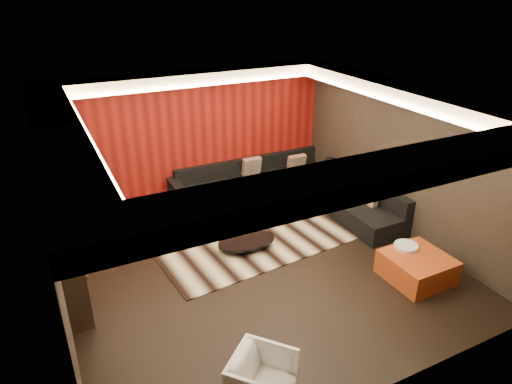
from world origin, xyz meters
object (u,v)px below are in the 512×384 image
orange_ottoman (417,267)px  armchair (262,380)px  white_side_table (404,257)px  coffee_table (247,244)px  drum_stool (257,213)px  sectional_sofa (289,190)px

orange_ottoman → armchair: size_ratio=1.37×
white_side_table → armchair: armchair is taller
orange_ottoman → armchair: (-3.31, -0.99, 0.10)m
coffee_table → drum_stool: drum_stool is taller
orange_ottoman → sectional_sofa: size_ratio=0.26×
white_side_table → sectional_sofa: (-0.40, 3.09, 0.02)m
drum_stool → sectional_sofa: sectional_sofa is taller
armchair → sectional_sofa: bearing=15.3°
drum_stool → white_side_table: bearing=-60.5°
drum_stool → sectional_sofa: 1.18m
sectional_sofa → coffee_table: bearing=-140.8°
orange_ottoman → sectional_sofa: (-0.40, 3.37, 0.05)m
armchair → coffee_table: bearing=26.6°
white_side_table → orange_ottoman: bearing=-89.3°
drum_stool → armchair: bearing=-115.7°
coffee_table → armchair: size_ratio=1.53×
drum_stool → white_side_table: size_ratio=0.76×
drum_stool → armchair: 4.26m
drum_stool → coffee_table: bearing=-126.6°
orange_ottoman → white_side_table: bearing=90.7°
drum_stool → armchair: size_ratio=0.53×
white_side_table → sectional_sofa: 3.11m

